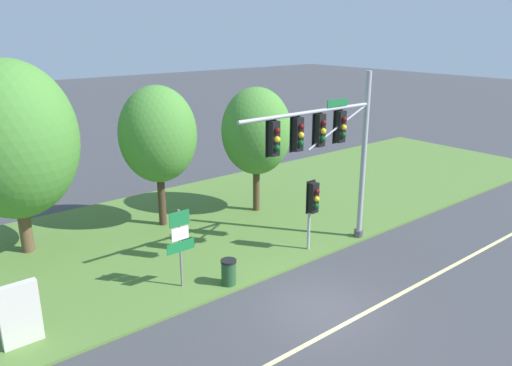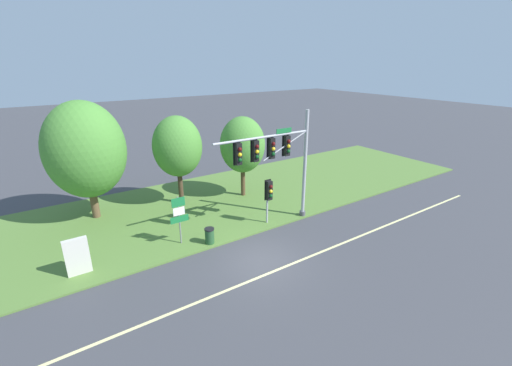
% 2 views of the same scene
% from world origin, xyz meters
% --- Properties ---
extents(ground_plane, '(160.00, 160.00, 0.00)m').
position_xyz_m(ground_plane, '(0.00, 0.00, 0.00)').
color(ground_plane, '#3D3D42').
extents(lane_stripe, '(36.00, 0.16, 0.01)m').
position_xyz_m(lane_stripe, '(0.00, -1.20, 0.00)').
color(lane_stripe, beige).
rests_on(lane_stripe, ground).
extents(grass_verge, '(48.00, 11.50, 0.10)m').
position_xyz_m(grass_verge, '(0.00, 8.25, 0.05)').
color(grass_verge, '#517533').
rests_on(grass_verge, ground).
extents(traffic_signal_mast, '(6.68, 0.49, 7.05)m').
position_xyz_m(traffic_signal_mast, '(3.12, 2.80, 4.60)').
color(traffic_signal_mast, '#9EA0A5').
rests_on(traffic_signal_mast, grass_verge).
extents(pedestrian_signal_near_kerb, '(0.46, 0.55, 2.94)m').
position_xyz_m(pedestrian_signal_near_kerb, '(2.69, 3.10, 2.21)').
color(pedestrian_signal_near_kerb, '#9EA0A5').
rests_on(pedestrian_signal_near_kerb, grass_verge).
extents(route_sign_post, '(1.06, 0.08, 2.85)m').
position_xyz_m(route_sign_post, '(-2.91, 3.86, 1.91)').
color(route_sign_post, slate).
rests_on(route_sign_post, grass_verge).
extents(tree_nearest_road, '(4.88, 4.88, 7.64)m').
position_xyz_m(tree_nearest_road, '(-6.25, 10.31, 4.67)').
color(tree_nearest_road, brown).
rests_on(tree_nearest_road, grass_verge).
extents(tree_left_of_mast, '(3.40, 3.40, 6.34)m').
position_xyz_m(tree_left_of_mast, '(-0.60, 9.40, 4.29)').
color(tree_left_of_mast, '#423021').
rests_on(tree_left_of_mast, grass_verge).
extents(tree_behind_signpost, '(3.32, 3.32, 6.05)m').
position_xyz_m(tree_behind_signpost, '(3.93, 8.15, 4.05)').
color(tree_behind_signpost, '#4C3823').
rests_on(tree_behind_signpost, grass_verge).
extents(info_kiosk, '(1.10, 0.24, 1.90)m').
position_xyz_m(info_kiosk, '(-8.16, 3.86, 1.04)').
color(info_kiosk, beige).
rests_on(info_kiosk, grass_verge).
extents(trash_bin, '(0.56, 0.56, 0.93)m').
position_xyz_m(trash_bin, '(-1.55, 2.96, 0.57)').
color(trash_bin, '#234C28').
rests_on(trash_bin, grass_verge).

